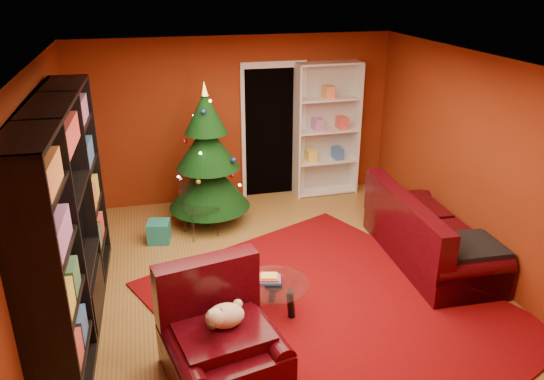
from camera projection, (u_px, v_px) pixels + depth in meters
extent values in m
cube|color=olive|center=(280.00, 285.00, 6.39)|extent=(5.00, 5.50, 0.05)
cube|color=silver|center=(281.00, 61.00, 5.38)|extent=(5.00, 5.50, 0.05)
cube|color=maroon|center=(236.00, 120.00, 8.38)|extent=(5.00, 0.05, 2.60)
cube|color=maroon|center=(38.00, 205.00, 5.33)|extent=(0.05, 5.50, 2.60)
cube|color=maroon|center=(481.00, 164.00, 6.44)|extent=(0.05, 5.50, 2.60)
cube|color=#6E0609|center=(335.00, 309.00, 5.87)|extent=(4.52, 4.79, 0.02)
cube|color=#1A7775|center=(159.00, 232.00, 7.31)|extent=(0.34, 0.34, 0.30)
cube|color=#2B7734|center=(208.00, 211.00, 8.01)|extent=(0.26, 0.26, 0.24)
cube|color=#AA0F21|center=(186.00, 198.00, 8.47)|extent=(0.25, 0.25, 0.24)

